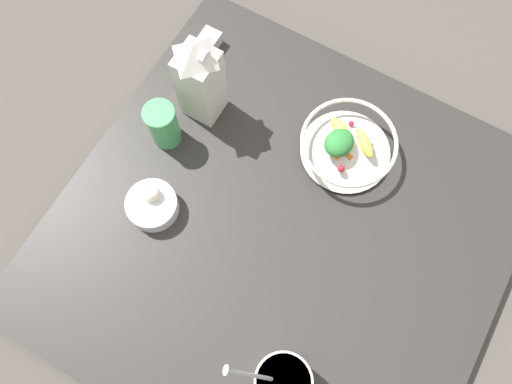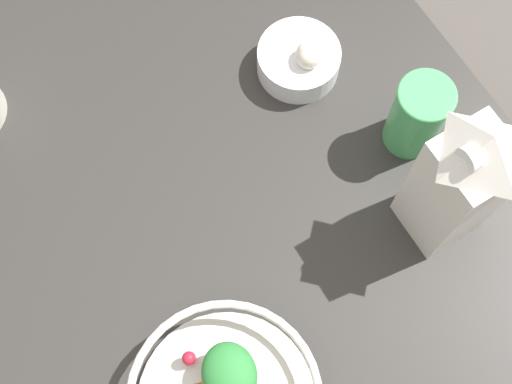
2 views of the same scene
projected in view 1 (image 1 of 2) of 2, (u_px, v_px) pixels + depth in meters
The scene contains 8 objects.
ground_plane at pixel (280, 235), 1.18m from camera, with size 6.00×6.00×0.00m, color #4C4742.
countertop at pixel (281, 233), 1.16m from camera, with size 0.99×0.99×0.04m.
fruit_bowl at pixel (347, 146), 1.16m from camera, with size 0.23×0.23×0.09m.
milk_carton at pixel (200, 79), 1.12m from camera, with size 0.09×0.09×0.26m.
yogurt_tub at pixel (282, 381), 0.98m from camera, with size 0.11×0.17×0.25m.
drinking_cup at pixel (163, 124), 1.16m from camera, with size 0.08×0.08×0.12m.
spice_jar at pixel (210, 40), 1.29m from camera, with size 0.05×0.05×0.04m.
garlic_bowl at pixel (152, 204), 1.13m from camera, with size 0.12×0.12×0.07m.
Camera 1 is at (-0.27, -0.09, 1.15)m, focal length 35.00 mm.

